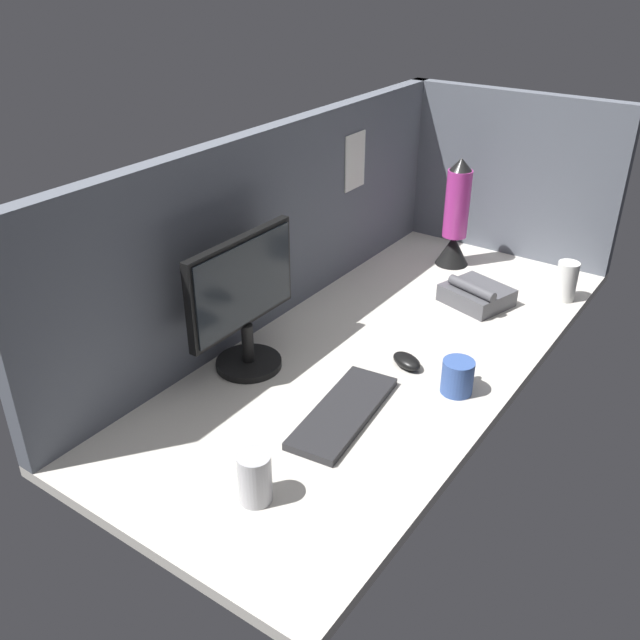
# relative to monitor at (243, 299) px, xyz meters

# --- Properties ---
(ground_plane) EXTENTS (1.80, 0.80, 0.03)m
(ground_plane) POSITION_rel_monitor_xyz_m (0.29, -0.25, -0.22)
(ground_plane) COLOR beige
(cubicle_wall_back) EXTENTS (1.80, 0.06, 0.58)m
(cubicle_wall_back) POSITION_rel_monitor_xyz_m (0.29, 0.12, 0.09)
(cubicle_wall_back) COLOR #565B66
(cubicle_wall_back) RESTS_ON ground_plane
(cubicle_wall_side) EXTENTS (0.05, 0.80, 0.58)m
(cubicle_wall_side) POSITION_rel_monitor_xyz_m (1.17, -0.25, 0.08)
(cubicle_wall_side) COLOR #565B66
(cubicle_wall_side) RESTS_ON ground_plane
(monitor) EXTENTS (0.38, 0.18, 0.37)m
(monitor) POSITION_rel_monitor_xyz_m (0.00, 0.00, 0.00)
(monitor) COLOR black
(monitor) RESTS_ON ground_plane
(keyboard) EXTENTS (0.38, 0.17, 0.02)m
(keyboard) POSITION_rel_monitor_xyz_m (-0.04, -0.34, -0.19)
(keyboard) COLOR #262628
(keyboard) RESTS_ON ground_plane
(mouse) EXTENTS (0.09, 0.11, 0.03)m
(mouse) POSITION_rel_monitor_xyz_m (0.25, -0.36, -0.19)
(mouse) COLOR black
(mouse) RESTS_ON ground_plane
(mug_steel) EXTENTS (0.07, 0.07, 0.12)m
(mug_steel) POSITION_rel_monitor_xyz_m (-0.39, -0.35, -0.15)
(mug_steel) COLOR #B2B2B7
(mug_steel) RESTS_ON ground_plane
(mug_ceramic_white) EXTENTS (0.07, 0.07, 0.13)m
(mug_ceramic_white) POSITION_rel_monitor_xyz_m (0.89, -0.58, -0.14)
(mug_ceramic_white) COLOR white
(mug_ceramic_white) RESTS_ON ground_plane
(mug_ceramic_blue) EXTENTS (0.12, 0.08, 0.09)m
(mug_ceramic_blue) POSITION_rel_monitor_xyz_m (0.21, -0.52, -0.16)
(mug_ceramic_blue) COLOR #38569E
(mug_ceramic_blue) RESTS_ON ground_plane
(lava_lamp) EXTENTS (0.12, 0.12, 0.39)m
(lava_lamp) POSITION_rel_monitor_xyz_m (0.94, -0.16, -0.04)
(lava_lamp) COLOR black
(lava_lamp) RESTS_ON ground_plane
(desk_phone) EXTENTS (0.22, 0.23, 0.09)m
(desk_phone) POSITION_rel_monitor_xyz_m (0.70, -0.36, -0.17)
(desk_phone) COLOR #4C4C51
(desk_phone) RESTS_ON ground_plane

